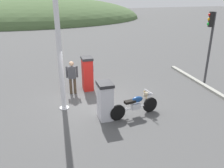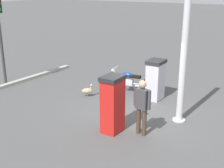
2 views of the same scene
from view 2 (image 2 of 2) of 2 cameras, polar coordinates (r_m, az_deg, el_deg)
The scene contains 9 objects.
ground_plane at distance 10.11m, azimuth 5.20°, elevation -5.63°, with size 120.00×120.00×0.00m, color #4C4C4C.
fuel_pump_near at distance 11.19m, azimuth 8.22°, elevation 0.85°, with size 0.62×0.75×1.50m.
fuel_pump_far at distance 8.59m, azimuth 0.10°, elevation -3.80°, with size 0.58×0.70×1.69m.
motorcycle_near_pump at distance 11.92m, azimuth 3.28°, elevation 0.55°, with size 2.14×0.56×0.96m.
attendant_person at distance 8.43m, azimuth 5.71°, elevation -3.83°, with size 0.58×0.26×1.63m.
wandering_duck at distance 11.52m, azimuth -4.68°, elevation -1.26°, with size 0.45×0.40×0.50m.
roadside_traffic_light at distance 13.04m, azimuth -20.59°, elevation 10.48°, with size 0.40×0.30×3.75m.
canopy_support_pole at distance 9.11m, azimuth 13.55°, elevation 6.25°, with size 0.40×0.40×4.69m.
road_edge_kerb at distance 13.63m, azimuth -18.05°, elevation 0.22°, with size 0.64×6.66×0.12m.
Camera 2 is at (-3.99, 8.33, 4.11)m, focal length 48.11 mm.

